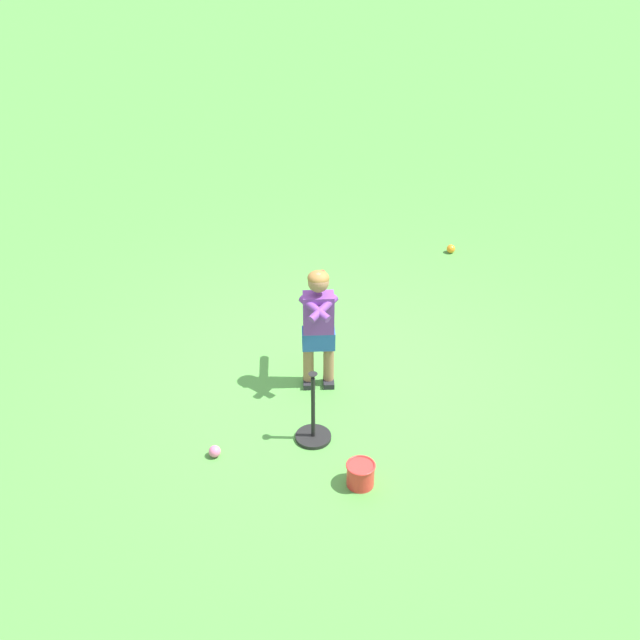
{
  "coord_description": "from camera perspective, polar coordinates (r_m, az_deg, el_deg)",
  "views": [
    {
      "loc": [
        0.13,
        -5.68,
        4.17
      ],
      "look_at": [
        -0.11,
        0.18,
        0.45
      ],
      "focal_mm": 45.79,
      "sensor_mm": 36.0,
      "label": 1
    }
  ],
  "objects": [
    {
      "name": "toy_bucket",
      "position": [
        5.97,
        2.85,
        -10.7
      ],
      "size": [
        0.22,
        0.22,
        0.19
      ],
      "color": "red",
      "rests_on": "ground"
    },
    {
      "name": "play_ball_midfield",
      "position": [
        9.09,
        9.13,
        4.94
      ],
      "size": [
        0.09,
        0.09,
        0.09
      ],
      "primitive_type": "sphere",
      "color": "orange",
      "rests_on": "ground"
    },
    {
      "name": "batting_tee",
      "position": [
        6.34,
        -0.48,
        -7.55
      ],
      "size": [
        0.28,
        0.28,
        0.62
      ],
      "color": "black",
      "rests_on": "ground"
    },
    {
      "name": "child_batter",
      "position": [
        6.6,
        -0.09,
        0.09
      ],
      "size": [
        0.33,
        0.63,
        1.08
      ],
      "color": "#232328",
      "rests_on": "ground"
    },
    {
      "name": "ground_plane",
      "position": [
        7.05,
        0.86,
        -3.91
      ],
      "size": [
        40.0,
        40.0,
        0.0
      ],
      "primitive_type": "plane",
      "color": "#519942"
    },
    {
      "name": "play_ball_near_batter",
      "position": [
        6.27,
        -7.37,
        -9.09
      ],
      "size": [
        0.09,
        0.09,
        0.09
      ],
      "primitive_type": "sphere",
      "color": "pink",
      "rests_on": "ground"
    }
  ]
}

